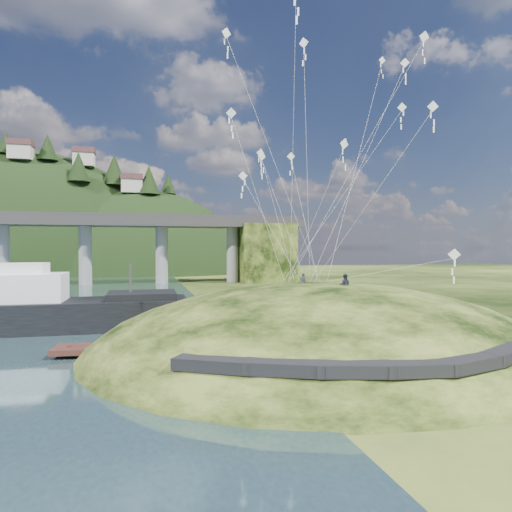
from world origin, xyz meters
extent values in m
plane|color=black|center=(0.00, 0.00, 0.00)|extent=(320.00, 320.00, 0.00)
ellipsoid|color=black|center=(8.00, 2.00, -1.50)|extent=(36.00, 32.00, 13.00)
cube|color=black|center=(-1.50, -8.00, 2.03)|extent=(4.32, 3.62, 0.71)
cube|color=black|center=(1.50, -9.65, 2.09)|extent=(4.10, 2.97, 0.61)
cube|color=black|center=(4.50, -10.65, 2.08)|extent=(3.85, 2.37, 0.62)
cube|color=black|center=(7.50, -11.10, 2.04)|extent=(3.62, 1.83, 0.66)
cube|color=black|center=(10.50, -10.90, 2.05)|extent=(3.82, 2.27, 0.68)
cube|color=black|center=(13.50, -9.95, 2.14)|extent=(4.11, 2.97, 0.71)
cylinder|color=gray|center=(-32.00, 70.00, 6.50)|extent=(2.60, 2.60, 13.00)
cylinder|color=gray|center=(-16.50, 70.00, 6.50)|extent=(2.60, 2.60, 13.00)
cylinder|color=gray|center=(-1.00, 70.00, 6.50)|extent=(2.60, 2.60, 13.00)
cylinder|color=gray|center=(14.50, 70.00, 6.50)|extent=(2.60, 2.60, 13.00)
cube|color=black|center=(22.00, 70.00, 6.50)|extent=(12.00, 11.00, 13.00)
ellipsoid|color=black|center=(-40.00, 126.00, -6.00)|extent=(96.00, 68.00, 88.00)
ellipsoid|color=black|center=(-5.00, 118.00, -10.00)|extent=(76.00, 56.00, 72.00)
cone|color=black|center=(-42.87, 114.06, 37.88)|extent=(4.97, 4.97, 6.54)
cone|color=black|center=(-31.40, 112.04, 36.68)|extent=(5.83, 5.83, 7.67)
cone|color=black|center=(-22.45, 107.08, 30.58)|extent=(6.47, 6.47, 8.51)
cone|color=black|center=(-13.22, 113.99, 31.23)|extent=(7.13, 7.13, 9.38)
cone|color=black|center=(-3.12, 109.03, 27.87)|extent=(6.56, 6.56, 8.63)
cone|color=black|center=(2.77, 114.63, 27.68)|extent=(4.88, 4.88, 6.42)
cube|color=beige|center=(-38.00, 110.00, 34.28)|extent=(6.00, 5.00, 4.00)
cube|color=#502E2E|center=(-38.00, 110.00, 36.98)|extent=(6.40, 5.40, 1.60)
cube|color=beige|center=(-22.00, 116.00, 34.18)|extent=(6.00, 5.00, 4.00)
cube|color=#502E2E|center=(-22.00, 116.00, 36.88)|extent=(6.40, 5.40, 1.60)
cube|color=beige|center=(-8.00, 110.00, 25.88)|extent=(6.00, 5.00, 4.00)
cube|color=#502E2E|center=(-8.00, 110.00, 28.58)|extent=(6.40, 5.40, 1.60)
cube|color=black|center=(-12.49, 15.41, 1.38)|extent=(23.48, 6.55, 2.77)
cube|color=white|center=(-15.68, 15.44, 3.84)|extent=(7.49, 4.74, 2.98)
cube|color=white|center=(-15.68, 15.44, 5.65)|extent=(4.28, 3.22, 1.28)
cube|color=black|center=(-5.03, 15.37, 3.09)|extent=(6.43, 5.37, 0.64)
cylinder|color=#2D2B2B|center=(-6.09, 15.37, 4.47)|extent=(0.26, 0.26, 3.20)
cube|color=#351A15|center=(-3.15, 3.64, 0.51)|extent=(16.08, 3.86, 0.40)
cylinder|color=#351A15|center=(-9.95, 4.23, 0.23)|extent=(0.34, 0.34, 1.14)
cylinder|color=#351A15|center=(-6.55, 3.94, 0.23)|extent=(0.34, 0.34, 1.14)
cylinder|color=#351A15|center=(-3.15, 3.64, 0.23)|extent=(0.34, 0.34, 1.14)
cylinder|color=#351A15|center=(0.25, 3.35, 0.23)|extent=(0.34, 0.34, 1.14)
cylinder|color=#351A15|center=(3.64, 3.06, 0.23)|extent=(0.34, 0.34, 1.14)
imported|color=#282B35|center=(7.38, 4.16, 5.68)|extent=(0.58, 0.41, 1.49)
imported|color=#282B35|center=(9.34, 0.66, 5.78)|extent=(1.00, 0.92, 1.64)
cube|color=white|center=(16.12, 3.81, 22.93)|extent=(0.63, 0.47, 0.73)
cube|color=white|center=(16.12, 3.81, 22.40)|extent=(0.10, 0.05, 0.44)
cube|color=white|center=(16.12, 3.81, 21.86)|extent=(0.10, 0.05, 0.44)
cube|color=white|center=(16.12, 3.81, 21.33)|extent=(0.10, 0.05, 0.44)
cube|color=white|center=(16.06, 4.11, 19.36)|extent=(0.62, 0.49, 0.74)
cube|color=white|center=(16.06, 4.11, 18.83)|extent=(0.10, 0.05, 0.44)
cube|color=white|center=(16.06, 4.11, 18.30)|extent=(0.10, 0.05, 0.44)
cube|color=white|center=(16.06, 4.11, 17.77)|extent=(0.10, 0.05, 0.44)
cube|color=white|center=(17.46, 9.91, 25.70)|extent=(0.71, 0.17, 0.70)
cube|color=white|center=(17.46, 9.91, 25.20)|extent=(0.09, 0.04, 0.41)
cube|color=white|center=(17.46, 9.91, 24.70)|extent=(0.09, 0.04, 0.41)
cube|color=white|center=(17.46, 9.91, 24.20)|extent=(0.09, 0.04, 0.41)
cube|color=white|center=(3.05, 6.62, 13.56)|extent=(0.69, 0.41, 0.74)
cube|color=white|center=(3.05, 6.62, 13.02)|extent=(0.10, 0.04, 0.44)
cube|color=white|center=(3.05, 6.62, 12.48)|extent=(0.10, 0.04, 0.44)
cube|color=white|center=(3.05, 6.62, 11.94)|extent=(0.10, 0.04, 0.44)
cube|color=white|center=(16.04, -2.61, 7.20)|extent=(0.76, 0.46, 0.83)
cube|color=white|center=(16.04, -2.61, 6.60)|extent=(0.11, 0.05, 0.49)
cube|color=white|center=(16.04, -2.61, 6.01)|extent=(0.11, 0.05, 0.49)
cube|color=white|center=(16.04, -2.61, 5.41)|extent=(0.11, 0.05, 0.49)
cube|color=white|center=(5.75, -0.41, 21.61)|extent=(0.49, 0.52, 0.67)
cube|color=white|center=(5.75, -0.41, 21.13)|extent=(0.08, 0.06, 0.40)
cube|color=white|center=(5.75, -0.41, 20.64)|extent=(0.08, 0.06, 0.40)
cube|color=white|center=(5.75, -0.41, 20.16)|extent=(0.08, 0.06, 0.40)
cube|color=white|center=(3.83, 3.50, 14.59)|extent=(0.67, 0.34, 0.72)
cube|color=white|center=(3.83, 3.50, 14.07)|extent=(0.09, 0.07, 0.42)
cube|color=white|center=(3.83, 3.50, 13.56)|extent=(0.09, 0.07, 0.42)
cube|color=white|center=(3.83, 3.50, 13.04)|extent=(0.09, 0.07, 0.42)
cube|color=white|center=(8.78, -0.37, 14.94)|extent=(0.72, 0.30, 0.74)
cube|color=white|center=(8.78, -0.37, 14.40)|extent=(0.09, 0.07, 0.44)
cube|color=white|center=(8.78, -0.37, 13.86)|extent=(0.09, 0.07, 0.44)
cube|color=white|center=(8.78, -0.37, 13.32)|extent=(0.09, 0.07, 0.44)
cube|color=white|center=(16.77, 2.13, 24.38)|extent=(0.86, 0.31, 0.83)
cube|color=white|center=(16.77, 2.13, 23.78)|extent=(0.11, 0.05, 0.50)
cube|color=white|center=(16.77, 2.13, 23.17)|extent=(0.11, 0.05, 0.50)
cube|color=white|center=(16.77, 2.13, 22.56)|extent=(0.11, 0.05, 0.50)
cube|color=white|center=(8.02, 9.15, 15.88)|extent=(0.68, 0.30, 0.72)
cube|color=white|center=(8.02, 9.15, 15.38)|extent=(0.09, 0.04, 0.42)
cube|color=white|center=(8.02, 9.15, 14.87)|extent=(0.09, 0.04, 0.42)
cube|color=white|center=(8.02, 9.15, 14.36)|extent=(0.09, 0.04, 0.42)
cube|color=white|center=(4.70, 7.29, 15.63)|extent=(0.71, 0.30, 0.73)
cube|color=white|center=(4.70, 7.29, 15.10)|extent=(0.09, 0.07, 0.43)
cube|color=white|center=(4.70, 7.29, 14.57)|extent=(0.09, 0.07, 0.43)
cube|color=white|center=(4.70, 7.29, 14.04)|extent=(0.09, 0.07, 0.43)
cube|color=white|center=(1.52, 3.71, 17.74)|extent=(0.75, 0.28, 0.76)
cube|color=white|center=(1.52, 3.71, 17.19)|extent=(0.10, 0.02, 0.45)
cube|color=white|center=(1.52, 3.71, 16.64)|extent=(0.10, 0.02, 0.45)
cube|color=white|center=(1.52, 3.71, 16.09)|extent=(0.10, 0.02, 0.45)
cube|color=white|center=(0.41, -0.43, 21.66)|extent=(0.66, 0.28, 0.69)
cube|color=white|center=(0.41, -0.43, 21.17)|extent=(0.09, 0.06, 0.40)
cube|color=white|center=(0.41, -0.43, 20.68)|extent=(0.09, 0.06, 0.40)
cube|color=white|center=(0.41, -0.43, 20.19)|extent=(0.09, 0.06, 0.40)
cube|color=white|center=(12.57, -5.01, 16.43)|extent=(0.66, 0.24, 0.68)
cube|color=white|center=(12.57, -5.01, 15.95)|extent=(0.09, 0.03, 0.39)
cube|color=white|center=(12.57, -5.01, 15.47)|extent=(0.09, 0.03, 0.39)
cube|color=white|center=(12.57, -5.01, 14.98)|extent=(0.09, 0.03, 0.39)
cube|color=white|center=(3.56, -5.20, 21.70)|extent=(0.11, 0.05, 0.48)
cube|color=white|center=(3.56, -5.20, 21.11)|extent=(0.11, 0.05, 0.48)
cube|color=white|center=(3.56, -5.20, 20.52)|extent=(0.11, 0.05, 0.48)
camera|label=1|loc=(-4.93, -29.93, 7.65)|focal=32.00mm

